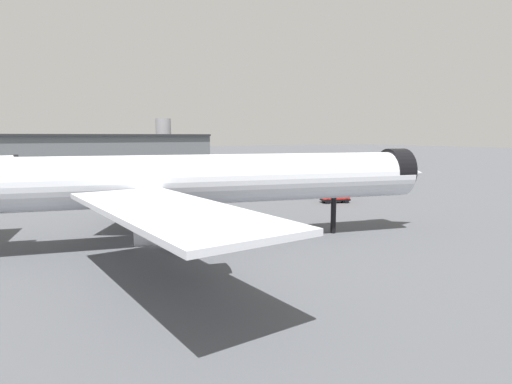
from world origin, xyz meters
TOP-DOWN VIEW (x-y plane):
  - ground at (0.00, 0.00)m, footprint 900.00×900.00m
  - airliner_near_gate at (3.24, -1.72)m, footprint 65.44×58.90m
  - terminal_building at (-3.23, 203.68)m, footprint 189.53×35.71m
  - service_truck_front at (39.32, 14.67)m, footprint 5.94×3.90m
  - traffic_cone_near_nose at (-8.48, 32.51)m, footprint 0.48×0.48m

SIDE VIEW (x-z plane):
  - ground at x=0.00m, z-range 0.00..0.00m
  - traffic_cone_near_nose at x=-8.48m, z-range 0.00..0.60m
  - service_truck_front at x=39.32m, z-range 0.09..3.09m
  - terminal_building at x=-3.23m, z-range -4.48..18.73m
  - airliner_near_gate at x=3.24m, z-range -1.03..16.30m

